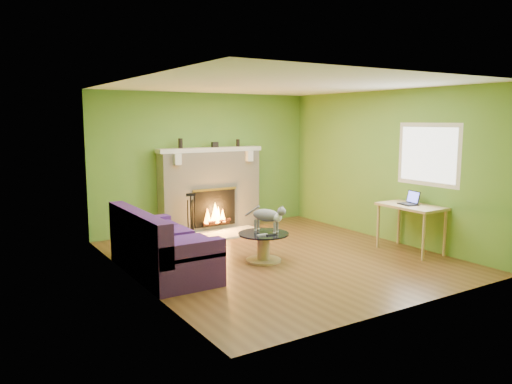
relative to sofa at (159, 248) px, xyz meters
The scene contains 22 objects.
floor 1.90m from the sofa, ahead, with size 5.00×5.00×0.00m, color #5A3519.
ceiling 2.93m from the sofa, ahead, with size 5.00×5.00×0.00m, color white.
wall_back 3.10m from the sofa, 50.87° to the left, with size 5.00×5.00×0.00m, color #598A2D.
wall_front 3.43m from the sofa, 55.63° to the right, with size 5.00×5.00×0.00m, color #598A2D.
wall_left 1.06m from the sofa, 151.13° to the right, with size 5.00×5.00×0.00m, color #598A2D.
wall_right 4.22m from the sofa, ahead, with size 5.00×5.00×0.00m, color #598A2D.
window_frame 4.41m from the sofa, 15.24° to the right, with size 1.20×1.20×0.00m, color silver.
window_pane 4.41m from the sofa, 15.27° to the right, with size 1.06×1.06×0.00m, color white.
fireplace 2.84m from the sofa, 48.49° to the left, with size 2.10×0.46×1.58m.
hearth 2.46m from the sofa, 40.45° to the left, with size 1.50×0.75×0.03m, color beige.
mantel 3.03m from the sofa, 48.21° to the left, with size 2.10×0.28×0.08m, color silver.
sofa is the anchor object (origin of this frame).
coffee_table 1.56m from the sofa, 10.35° to the right, with size 0.76×0.76×0.43m.
desk 3.97m from the sofa, 15.75° to the right, with size 0.59×1.02×0.76m.
cat 1.65m from the sofa, ahead, with size 0.24×0.66×0.41m, color #5E5D62, non-canonical shape.
remote_silver 1.49m from the sofa, 15.61° to the right, with size 0.17×0.04×0.02m, color gray.
remote_black 1.62m from the sofa, 16.52° to the right, with size 0.16×0.04×0.02m, color black.
laptop 3.96m from the sofa, 15.13° to the right, with size 0.25×0.29×0.22m, color black, non-canonical shape.
fire_tools 2.16m from the sofa, 53.60° to the left, with size 0.21×0.21×0.77m, color black, non-canonical shape.
mantel_vase_left 2.79m from the sofa, 59.02° to the left, with size 0.08×0.08×0.18m, color black.
mantel_vase_right 3.51m from the sofa, 40.41° to the left, with size 0.07×0.07×0.14m, color black.
mantel_box 3.16m from the sofa, 46.94° to the left, with size 0.12×0.08×0.10m, color black.
Camera 1 is at (-4.27, -6.14, 2.09)m, focal length 35.00 mm.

